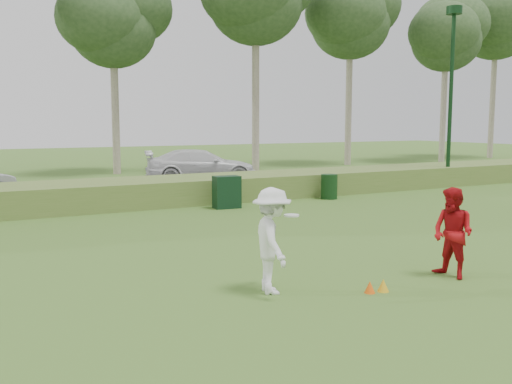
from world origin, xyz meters
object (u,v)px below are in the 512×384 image
lamp_post (452,64)px  car_right (201,166)px  player_white (272,241)px  utility_cabinet (227,192)px  cone_yellow (383,285)px  cone_orange (370,287)px  player_red (453,233)px  trash_bin (329,187)px

lamp_post → car_right: size_ratio=1.50×
lamp_post → player_white: 19.47m
utility_cabinet → cone_yellow: bearing=-94.8°
lamp_post → cone_orange: size_ratio=38.47×
lamp_post → player_red: (-12.10, -11.43, -4.72)m
lamp_post → utility_cabinet: bearing=-173.9°
cone_yellow → utility_cabinet: size_ratio=0.20×
cone_orange → trash_bin: size_ratio=0.22×
cone_yellow → car_right: 18.84m
player_red → car_right: (2.51, 18.25, -0.03)m
utility_cabinet → player_red: bearing=-84.9°
cone_yellow → utility_cabinet: (1.80, 10.22, 0.45)m
player_red → trash_bin: (4.58, 10.39, -0.40)m
player_red → utility_cabinet: player_red is taller
trash_bin → utility_cabinet: bearing=-176.7°
lamp_post → utility_cabinet: 13.14m
cone_orange → cone_yellow: bearing=-10.4°
cone_orange → utility_cabinet: 10.39m
lamp_post → car_right: bearing=144.6°
cone_yellow → car_right: (4.29, 18.33, 0.74)m
lamp_post → player_white: lamp_post is taller
player_white → utility_cabinet: (3.57, 9.32, -0.37)m
player_white → utility_cabinet: 9.99m
lamp_post → car_right: (-9.59, 6.82, -4.74)m
lamp_post → player_red: size_ratio=4.67×
player_red → trash_bin: player_red is taller
player_red → car_right: bearing=167.6°
cone_yellow → player_white: bearing=153.1°
player_red → cone_orange: bearing=-93.6°
cone_orange → player_red: bearing=1.0°
cone_yellow → cone_orange: bearing=169.6°
cone_orange → cone_yellow: (0.26, -0.05, 0.01)m
trash_bin → player_red: bearing=-113.8°
lamp_post → cone_yellow: bearing=-140.3°
player_white → utility_cabinet: size_ratio=1.66×
cone_yellow → trash_bin: 12.26m
player_white → trash_bin: size_ratio=1.94×
cone_orange → player_white: bearing=150.5°
cone_orange → cone_yellow: 0.27m
cone_yellow → trash_bin: size_ratio=0.24×
lamp_post → cone_yellow: size_ratio=35.75×
player_red → car_right: 18.42m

